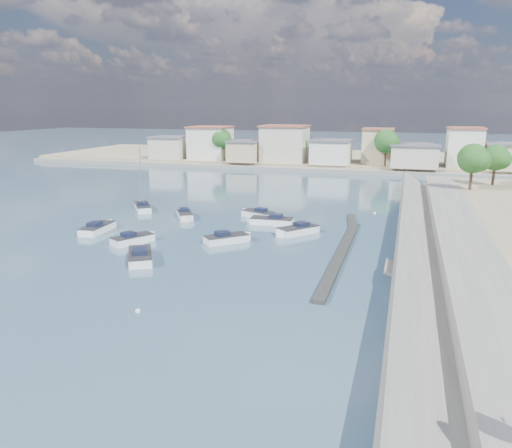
{
  "coord_description": "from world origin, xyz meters",
  "views": [
    {
      "loc": [
        12.57,
        -37.16,
        14.35
      ],
      "look_at": [
        -3.1,
        14.56,
        1.4
      ],
      "focal_mm": 35.0,
      "sensor_mm": 36.0,
      "label": 1
    }
  ],
  "objects": [
    {
      "name": "ground",
      "position": [
        0.0,
        40.0,
        0.0
      ],
      "size": [
        400.0,
        400.0,
        0.0
      ],
      "primitive_type": "plane",
      "color": "#304B61",
      "rests_on": "ground"
    },
    {
      "name": "seawall_walkway",
      "position": [
        18.5,
        13.0,
        0.9
      ],
      "size": [
        5.0,
        90.0,
        1.8
      ],
      "primitive_type": "cube",
      "color": "slate",
      "rests_on": "ground"
    },
    {
      "name": "breakwater",
      "position": [
        6.9,
        12.69,
        0.17
      ],
      "size": [
        2.0,
        31.02,
        0.35
      ],
      "color": "black",
      "rests_on": "ground"
    },
    {
      "name": "far_shore_land",
      "position": [
        0.0,
        92.0,
        0.7
      ],
      "size": [
        160.0,
        40.0,
        1.4
      ],
      "primitive_type": "cube",
      "color": "gray",
      "rests_on": "ground"
    },
    {
      "name": "far_shore_quay",
      "position": [
        0.0,
        71.0,
        0.4
      ],
      "size": [
        160.0,
        2.5,
        0.8
      ],
      "primitive_type": "cube",
      "color": "slate",
      "rests_on": "ground"
    },
    {
      "name": "far_town",
      "position": [
        10.71,
        76.92,
        4.93
      ],
      "size": [
        113.01,
        12.8,
        8.35
      ],
      "color": "beige",
      "rests_on": "far_shore_land"
    },
    {
      "name": "shore_trees",
      "position": [
        8.34,
        68.11,
        6.22
      ],
      "size": [
        74.56,
        38.32,
        7.92
      ],
      "color": "#38281E",
      "rests_on": "ground"
    },
    {
      "name": "motorboat_a",
      "position": [
        -11.09,
        2.99,
        0.38
      ],
      "size": [
        4.47,
        5.65,
        1.48
      ],
      "color": "white",
      "rests_on": "ground"
    },
    {
      "name": "motorboat_b",
      "position": [
        -14.71,
        8.2,
        0.38
      ],
      "size": [
        3.8,
        4.79,
        1.48
      ],
      "color": "white",
      "rests_on": "ground"
    },
    {
      "name": "motorboat_c",
      "position": [
        -3.17,
        20.6,
        0.38
      ],
      "size": [
        5.85,
        2.24,
        1.48
      ],
      "color": "white",
      "rests_on": "ground"
    },
    {
      "name": "motorboat_d",
      "position": [
        0.98,
        16.78,
        0.38
      ],
      "size": [
        4.62,
        5.09,
        1.48
      ],
      "color": "white",
      "rests_on": "ground"
    },
    {
      "name": "motorboat_e",
      "position": [
        -21.25,
        11.34,
        0.38
      ],
      "size": [
        2.36,
        5.78,
        1.48
      ],
      "color": "white",
      "rests_on": "ground"
    },
    {
      "name": "motorboat_f",
      "position": [
        -5.84,
        24.03,
        0.38
      ],
      "size": [
        5.04,
        3.48,
        1.48
      ],
      "color": "white",
      "rests_on": "ground"
    },
    {
      "name": "motorboat_g",
      "position": [
        -14.46,
        20.42,
        0.38
      ],
      "size": [
        3.69,
        4.56,
        1.48
      ],
      "color": "white",
      "rests_on": "ground"
    },
    {
      "name": "motorboat_h",
      "position": [
        -5.18,
        11.26,
        0.38
      ],
      "size": [
        4.66,
        4.56,
        1.48
      ],
      "color": "white",
      "rests_on": "ground"
    },
    {
      "name": "sailboat",
      "position": [
        -22.55,
        23.77,
        0.42
      ],
      "size": [
        4.66,
        5.52,
        9.0
      ],
      "color": "white",
      "rests_on": "ground"
    },
    {
      "name": "mooring_buoys",
      "position": [
        6.05,
        16.38,
        0.05
      ],
      "size": [
        18.44,
        38.89,
        0.39
      ],
      "color": "white",
      "rests_on": "ground"
    }
  ]
}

